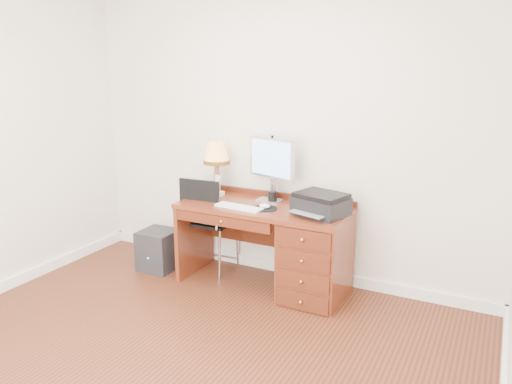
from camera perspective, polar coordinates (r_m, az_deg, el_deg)
The scene contains 12 objects.
ground at distance 3.58m, azimuth -9.65°, elevation -18.81°, with size 4.00×4.00×0.00m, color #3F1B0E.
room_shell at distance 4.00m, azimuth -4.16°, elevation -13.98°, with size 4.00×4.00×4.00m.
desk at distance 4.35m, azimuth 4.72°, elevation -6.34°, with size 1.50×0.67×0.75m.
monitor at distance 4.45m, azimuth 1.74°, elevation 3.51°, with size 0.49×0.23×0.57m.
keyboard at distance 4.29m, azimuth -1.97°, elevation -1.73°, with size 0.43×0.12×0.02m, color white.
mouse_pad at distance 4.27m, azimuth 1.00°, elevation -1.76°, with size 0.22×0.22×0.04m.
printer at distance 4.12m, azimuth 7.43°, elevation -1.37°, with size 0.48×0.42×0.18m.
leg_lamp at distance 4.66m, azimuth -4.54°, elevation 4.09°, with size 0.25×0.25×0.50m.
phone at distance 4.69m, azimuth -4.39°, elevation 0.26°, with size 0.10×0.10×0.20m.
pen_cup at distance 4.46m, azimuth 1.90°, elevation -0.56°, with size 0.08×0.08×0.10m, color black.
chair at distance 4.73m, azimuth -5.66°, elevation -2.64°, with size 0.47×0.47×0.94m.
equipment_box at distance 4.99m, azimuth -11.05°, elevation -6.50°, with size 0.33×0.33×0.39m, color black.
Camera 1 is at (1.84, -2.37, 1.95)m, focal length 35.00 mm.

